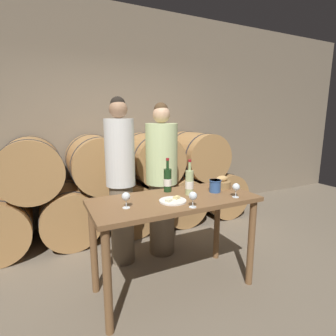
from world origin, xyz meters
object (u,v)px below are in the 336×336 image
at_px(person_right, 162,180).
at_px(wine_bottle_white, 189,182).
at_px(wine_glass_far_left, 126,197).
at_px(wine_glass_left, 193,196).
at_px(blue_crock, 215,185).
at_px(wine_glass_center, 236,188).
at_px(wine_bottle_red, 168,180).
at_px(cheese_plate, 173,201).
at_px(tasting_table, 174,212).
at_px(bread_basket, 222,183).
at_px(person_left, 121,181).

distance_m(person_right, wine_bottle_white, 0.65).
height_order(wine_glass_far_left, wine_glass_left, same).
relative_size(blue_crock, wine_glass_center, 0.92).
relative_size(blue_crock, wine_glass_far_left, 0.92).
relative_size(wine_bottle_red, cheese_plate, 1.41).
bearing_deg(tasting_table, wine_glass_left, -85.79).
relative_size(tasting_table, wine_bottle_red, 4.53).
bearing_deg(bread_basket, cheese_plate, -165.06).
xyz_separation_m(wine_bottle_white, wine_glass_far_left, (-0.64, -0.10, -0.03)).
xyz_separation_m(wine_glass_far_left, wine_glass_center, (0.97, -0.16, 0.00)).
xyz_separation_m(tasting_table, person_left, (-0.30, 0.67, 0.18)).
bearing_deg(tasting_table, wine_bottle_white, 11.00).
xyz_separation_m(person_right, wine_bottle_white, (-0.01, -0.64, 0.11)).
distance_m(wine_bottle_white, wine_glass_far_left, 0.65).
height_order(wine_bottle_white, blue_crock, wine_bottle_white).
xyz_separation_m(blue_crock, cheese_plate, (-0.50, -0.08, -0.06)).
height_order(person_left, cheese_plate, person_left).
bearing_deg(blue_crock, tasting_table, 179.88).
distance_m(tasting_table, person_right, 0.71).
distance_m(wine_bottle_white, bread_basket, 0.42).
height_order(tasting_table, wine_bottle_red, wine_bottle_red).
xyz_separation_m(wine_bottle_white, cheese_plate, (-0.23, -0.12, -0.11)).
distance_m(bread_basket, cheese_plate, 0.67).
height_order(cheese_plate, wine_glass_center, wine_glass_center).
bearing_deg(blue_crock, person_left, 137.81).
height_order(person_right, wine_glass_center, person_right).
height_order(person_left, bread_basket, person_left).
xyz_separation_m(wine_bottle_red, wine_glass_far_left, (-0.50, -0.28, -0.02)).
relative_size(cheese_plate, wine_glass_center, 1.80).
bearing_deg(blue_crock, bread_basket, 31.03).
xyz_separation_m(cheese_plate, wine_glass_left, (0.08, -0.19, 0.08)).
bearing_deg(person_right, bread_basket, -54.97).
xyz_separation_m(bread_basket, wine_glass_center, (-0.08, -0.31, 0.04)).
bearing_deg(person_right, wine_glass_left, -99.58).
xyz_separation_m(wine_bottle_red, wine_glass_left, (-0.02, -0.49, -0.02)).
distance_m(wine_bottle_red, wine_bottle_white, 0.23).
bearing_deg(wine_glass_far_left, blue_crock, 3.94).
distance_m(wine_bottle_white, blue_crock, 0.27).
height_order(cheese_plate, wine_glass_far_left, wine_glass_far_left).
bearing_deg(tasting_table, blue_crock, -0.12).
relative_size(tasting_table, bread_basket, 8.44).
xyz_separation_m(wine_glass_left, wine_glass_center, (0.49, 0.06, 0.00)).
xyz_separation_m(person_left, blue_crock, (0.74, -0.67, 0.02)).
bearing_deg(bread_basket, wine_glass_left, -147.05).
bearing_deg(cheese_plate, person_left, 107.65).
bearing_deg(bread_basket, wine_bottle_white, -172.50).
bearing_deg(cheese_plate, wine_glass_left, -67.60).
bearing_deg(wine_glass_far_left, wine_glass_left, -24.03).
height_order(person_left, wine_bottle_white, person_left).
height_order(person_right, cheese_plate, person_right).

